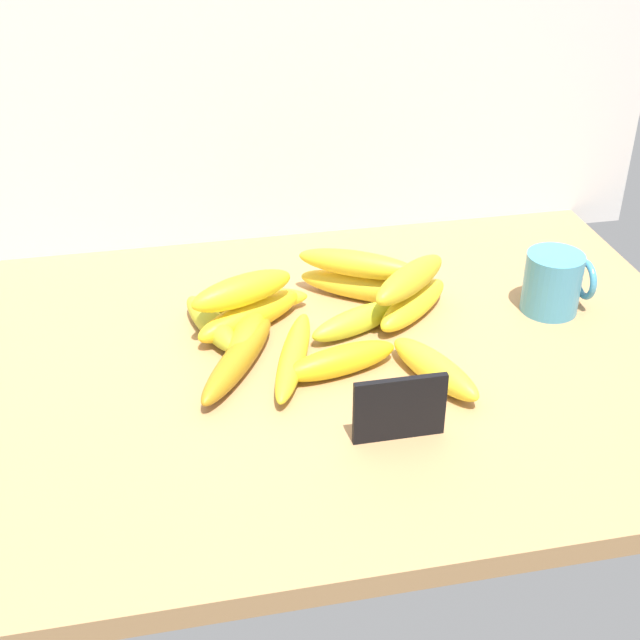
{
  "coord_description": "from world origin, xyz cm",
  "views": [
    {
      "loc": [
        -18.37,
        -93.51,
        67.73
      ],
      "look_at": [
        0.97,
        1.62,
        8.0
      ],
      "focal_mm": 48.21,
      "sensor_mm": 36.0,
      "label": 1
    }
  ],
  "objects_px": {
    "chalkboard_sign": "(399,411)",
    "banana_2": "(293,356)",
    "banana_13": "(410,279)",
    "banana_5": "(211,323)",
    "banana_8": "(247,338)",
    "banana_12": "(242,290)",
    "banana_11": "(358,264)",
    "banana_10": "(366,287)",
    "banana_9": "(252,301)",
    "banana_3": "(435,368)",
    "banana_0": "(340,361)",
    "banana_4": "(413,305)",
    "coffee_mug": "(554,283)",
    "banana_1": "(250,316)",
    "banana_7": "(357,321)",
    "banana_6": "(238,359)"
  },
  "relations": [
    {
      "from": "banana_11",
      "to": "banana_3",
      "type": "bearing_deg",
      "value": -77.94
    },
    {
      "from": "banana_8",
      "to": "banana_9",
      "type": "bearing_deg",
      "value": 78.64
    },
    {
      "from": "banana_1",
      "to": "banana_11",
      "type": "height_order",
      "value": "banana_11"
    },
    {
      "from": "banana_3",
      "to": "banana_8",
      "type": "distance_m",
      "value": 0.26
    },
    {
      "from": "coffee_mug",
      "to": "banana_1",
      "type": "distance_m",
      "value": 0.44
    },
    {
      "from": "banana_9",
      "to": "banana_8",
      "type": "bearing_deg",
      "value": -101.36
    },
    {
      "from": "banana_8",
      "to": "banana_12",
      "type": "relative_size",
      "value": 1.09
    },
    {
      "from": "banana_10",
      "to": "banana_12",
      "type": "relative_size",
      "value": 1.33
    },
    {
      "from": "banana_2",
      "to": "banana_9",
      "type": "height_order",
      "value": "banana_9"
    },
    {
      "from": "banana_6",
      "to": "banana_7",
      "type": "xyz_separation_m",
      "value": [
        0.17,
        0.06,
        -0.0
      ]
    },
    {
      "from": "banana_8",
      "to": "banana_5",
      "type": "bearing_deg",
      "value": 131.38
    },
    {
      "from": "chalkboard_sign",
      "to": "banana_9",
      "type": "xyz_separation_m",
      "value": [
        -0.13,
        0.32,
        -0.02
      ]
    },
    {
      "from": "banana_0",
      "to": "banana_13",
      "type": "distance_m",
      "value": 0.18
    },
    {
      "from": "chalkboard_sign",
      "to": "banana_10",
      "type": "bearing_deg",
      "value": 82.7
    },
    {
      "from": "banana_8",
      "to": "banana_10",
      "type": "xyz_separation_m",
      "value": [
        0.19,
        0.1,
        0.0
      ]
    },
    {
      "from": "banana_8",
      "to": "banana_11",
      "type": "bearing_deg",
      "value": 29.94
    },
    {
      "from": "coffee_mug",
      "to": "banana_9",
      "type": "relative_size",
      "value": 0.59
    },
    {
      "from": "banana_7",
      "to": "banana_4",
      "type": "bearing_deg",
      "value": 14.79
    },
    {
      "from": "banana_13",
      "to": "banana_10",
      "type": "bearing_deg",
      "value": 126.3
    },
    {
      "from": "banana_0",
      "to": "banana_11",
      "type": "height_order",
      "value": "banana_11"
    },
    {
      "from": "banana_0",
      "to": "banana_5",
      "type": "bearing_deg",
      "value": 140.66
    },
    {
      "from": "chalkboard_sign",
      "to": "coffee_mug",
      "type": "relative_size",
      "value": 1.13
    },
    {
      "from": "banana_2",
      "to": "banana_5",
      "type": "bearing_deg",
      "value": 134.56
    },
    {
      "from": "banana_2",
      "to": "banana_10",
      "type": "xyz_separation_m",
      "value": [
        0.14,
        0.15,
        0.0
      ]
    },
    {
      "from": "banana_13",
      "to": "banana_5",
      "type": "bearing_deg",
      "value": 178.03
    },
    {
      "from": "banana_11",
      "to": "banana_13",
      "type": "xyz_separation_m",
      "value": [
        0.06,
        -0.06,
        0.0
      ]
    },
    {
      "from": "banana_3",
      "to": "banana_5",
      "type": "bearing_deg",
      "value": 147.92
    },
    {
      "from": "banana_10",
      "to": "banana_9",
      "type": "bearing_deg",
      "value": -179.23
    },
    {
      "from": "banana_11",
      "to": "banana_5",
      "type": "bearing_deg",
      "value": -166.2
    },
    {
      "from": "banana_4",
      "to": "banana_7",
      "type": "height_order",
      "value": "banana_4"
    },
    {
      "from": "banana_0",
      "to": "banana_4",
      "type": "distance_m",
      "value": 0.18
    },
    {
      "from": "banana_7",
      "to": "banana_13",
      "type": "height_order",
      "value": "banana_13"
    },
    {
      "from": "banana_3",
      "to": "coffee_mug",
      "type": "bearing_deg",
      "value": 32.06
    },
    {
      "from": "chalkboard_sign",
      "to": "banana_0",
      "type": "distance_m",
      "value": 0.15
    },
    {
      "from": "banana_5",
      "to": "banana_9",
      "type": "height_order",
      "value": "banana_5"
    },
    {
      "from": "banana_7",
      "to": "banana_10",
      "type": "distance_m",
      "value": 0.09
    },
    {
      "from": "banana_0",
      "to": "banana_5",
      "type": "relative_size",
      "value": 1.01
    },
    {
      "from": "banana_6",
      "to": "banana_11",
      "type": "bearing_deg",
      "value": 37.45
    },
    {
      "from": "chalkboard_sign",
      "to": "banana_2",
      "type": "distance_m",
      "value": 0.19
    },
    {
      "from": "banana_9",
      "to": "banana_11",
      "type": "relative_size",
      "value": 0.9
    },
    {
      "from": "banana_1",
      "to": "banana_2",
      "type": "xyz_separation_m",
      "value": [
        0.04,
        -0.1,
        -0.01
      ]
    },
    {
      "from": "banana_0",
      "to": "banana_1",
      "type": "relative_size",
      "value": 0.89
    },
    {
      "from": "banana_7",
      "to": "banana_3",
      "type": "bearing_deg",
      "value": -62.96
    },
    {
      "from": "coffee_mug",
      "to": "banana_1",
      "type": "xyz_separation_m",
      "value": [
        -0.44,
        0.03,
        -0.02
      ]
    },
    {
      "from": "banana_3",
      "to": "banana_12",
      "type": "xyz_separation_m",
      "value": [
        -0.22,
        0.17,
        0.05
      ]
    },
    {
      "from": "coffee_mug",
      "to": "banana_7",
      "type": "distance_m",
      "value": 0.29
    },
    {
      "from": "banana_2",
      "to": "banana_8",
      "type": "relative_size",
      "value": 1.24
    },
    {
      "from": "chalkboard_sign",
      "to": "banana_8",
      "type": "bearing_deg",
      "value": 124.53
    },
    {
      "from": "banana_3",
      "to": "banana_13",
      "type": "bearing_deg",
      "value": 85.79
    },
    {
      "from": "chalkboard_sign",
      "to": "banana_13",
      "type": "distance_m",
      "value": 0.27
    }
  ]
}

